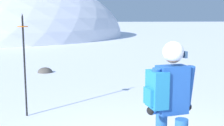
{
  "coord_description": "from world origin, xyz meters",
  "views": [
    {
      "loc": [
        -0.9,
        -3.0,
        1.98
      ],
      "look_at": [
        0.15,
        3.19,
        1.0
      ],
      "focal_mm": 46.07,
      "sensor_mm": 36.0,
      "label": 1
    }
  ],
  "objects": [
    {
      "name": "rock_dark",
      "position": [
        -1.6,
        7.66,
        0.0
      ],
      "size": [
        0.55,
        0.47,
        0.38
      ],
      "color": "#4C4742",
      "rests_on": "ground"
    },
    {
      "name": "piste_marker_near",
      "position": [
        -1.68,
        2.87,
        1.18
      ],
      "size": [
        0.2,
        0.2,
        2.08
      ],
      "color": "black",
      "rests_on": "ground"
    },
    {
      "name": "snowboarder_main",
      "position": [
        0.34,
        0.19,
        0.92
      ],
      "size": [
        0.64,
        1.82,
        1.71
      ],
      "color": "#D11E5B",
      "rests_on": "ground"
    }
  ]
}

